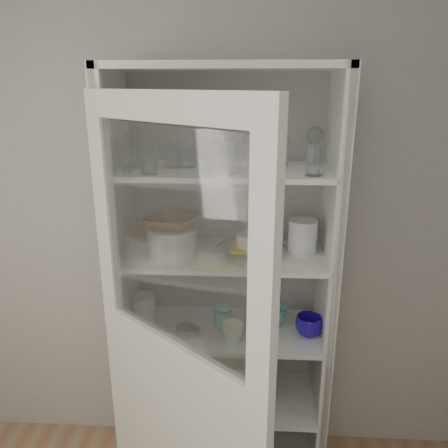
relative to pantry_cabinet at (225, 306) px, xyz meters
The scene contains 35 objects.
wall_back 0.44m from the pantry_cabinet, 140.87° to the left, with size 3.60×0.02×2.60m, color #A7A49C.
pantry_cabinet is the anchor object (origin of this frame).
cupboard_door 0.60m from the pantry_cabinet, 104.96° to the right, with size 0.72×0.61×2.00m.
tumbler_0 0.92m from the pantry_cabinet, 151.65° to the right, with size 0.08×0.08×0.15m, color silver.
tumbler_1 0.87m from the pantry_cabinet, 143.73° to the right, with size 0.07×0.07×0.14m, color silver.
tumbler_2 0.81m from the pantry_cabinet, 98.66° to the right, with size 0.06×0.06×0.12m, color silver.
tumbler_3 0.81m from the pantry_cabinet, 77.56° to the right, with size 0.06×0.06×0.13m, color silver.
tumbler_4 0.81m from the pantry_cabinet, 84.07° to the right, with size 0.06×0.06×0.13m, color silver.
tumbler_5 0.90m from the pantry_cabinet, 28.27° to the right, with size 0.06×0.06×0.13m, color silver.
tumbler_6 0.89m from the pantry_cabinet, 30.23° to the right, with size 0.06×0.06×0.13m, color silver.
tumbler_7 0.90m from the pantry_cabinet, 169.54° to the right, with size 0.08×0.08×0.15m, color silver.
tumbler_8 0.82m from the pantry_cabinet, 165.29° to the right, with size 0.06×0.06×0.13m, color silver.
tumbler_9 0.80m from the pantry_cabinet, 111.03° to the right, with size 0.07×0.07×0.14m, color silver.
tumbler_10 0.82m from the pantry_cabinet, 165.18° to the right, with size 0.08×0.08×0.16m, color silver.
tumbler_11 0.82m from the pantry_cabinet, 20.79° to the right, with size 0.08×0.08×0.16m, color silver.
goblet_0 0.90m from the pantry_cabinet, behind, with size 0.07×0.07×0.17m, color silver, non-canonical shape.
goblet_1 0.82m from the pantry_cabinet, 169.99° to the left, with size 0.08×0.08×0.18m, color silver, non-canonical shape.
goblet_2 0.84m from the pantry_cabinet, ahead, with size 0.07×0.07×0.16m, color silver, non-canonical shape.
goblet_3 0.91m from the pantry_cabinet, ahead, with size 0.08×0.08×0.19m, color silver, non-canonical shape.
plate_stack_front 0.44m from the pantry_cabinet, 151.83° to the right, with size 0.22×0.22×0.07m, color white.
plate_stack_back 0.43m from the pantry_cabinet, behind, with size 0.19×0.19×0.07m, color white.
cream_bowl 0.50m from the pantry_cabinet, 151.83° to the right, with size 0.22×0.22×0.07m, color beige.
terracotta_bowl 0.56m from the pantry_cabinet, 151.83° to the right, with size 0.24×0.24×0.06m, color brown.
glass_platter 0.36m from the pantry_cabinet, 23.87° to the right, with size 0.35×0.35×0.02m, color silver.
yellow_trivet 0.37m from the pantry_cabinet, 23.87° to the right, with size 0.18×0.18×0.01m, color yellow.
white_ramekin 0.41m from the pantry_cabinet, 23.87° to the right, with size 0.14×0.14×0.06m, color white.
grey_bowl_stack 0.54m from the pantry_cabinet, ahead, with size 0.13×0.13×0.16m, color silver.
mug_blue 0.43m from the pantry_cabinet, 15.52° to the right, with size 0.13×0.13×0.10m, color #1A169D.
mug_teal 0.26m from the pantry_cabinet, ahead, with size 0.11×0.11×0.10m, color teal.
mug_white 0.20m from the pantry_cabinet, 75.79° to the right, with size 0.10×0.10×0.10m, color white.
teal_jar 0.06m from the pantry_cabinet, 94.73° to the right, with size 0.09×0.09×0.10m.
measuring_cups 0.24m from the pantry_cabinet, 142.33° to the right, with size 0.10×0.10×0.04m, color silver.
white_canister 0.41m from the pantry_cabinet, behind, with size 0.12×0.12×0.14m, color white.
cream_dish 0.45m from the pantry_cabinet, 108.00° to the right, with size 0.23×0.23×0.07m, color beige.
tin_box 0.47m from the pantry_cabinet, 22.40° to the right, with size 0.22×0.16×0.07m, color #9B9B9B.
Camera 1 is at (0.31, -0.64, 2.02)m, focal length 35.00 mm.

